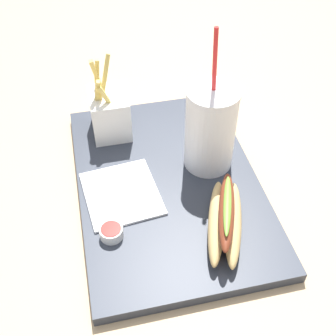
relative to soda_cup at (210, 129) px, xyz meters
name	(u,v)px	position (x,y,z in m)	size (l,w,h in m)	color
ground_plane	(168,192)	(-0.03, 0.08, -0.11)	(2.40, 2.40, 0.02)	tan
food_tray	(168,184)	(-0.03, 0.08, -0.09)	(0.46, 0.31, 0.02)	#2D333D
soda_cup	(210,129)	(0.00, 0.00, 0.00)	(0.09, 0.09, 0.26)	white
fries_basket	(109,112)	(0.13, 0.16, -0.03)	(0.09, 0.07, 0.16)	white
hot_dog_1	(225,219)	(-0.15, 0.02, -0.05)	(0.17, 0.10, 0.06)	tan
ketchup_cup_1	(111,232)	(-0.13, 0.19, -0.07)	(0.04, 0.04, 0.02)	white
ketchup_cup_2	(205,109)	(0.14, -0.04, -0.07)	(0.04, 0.04, 0.02)	white
napkin_stack	(122,193)	(-0.04, 0.16, -0.08)	(0.13, 0.12, 0.00)	white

